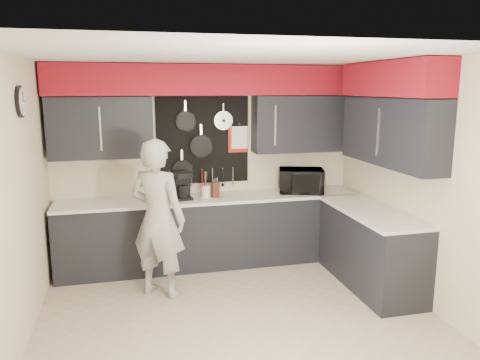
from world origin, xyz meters
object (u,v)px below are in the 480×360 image
object	(u,v)px
person	(158,219)
microwave	(301,181)
utensil_crock	(206,191)
knife_block	(215,190)
coffee_maker	(183,185)

from	to	relation	value
person	microwave	bearing A→B (deg)	-125.09
utensil_crock	person	world-z (taller)	person
knife_block	coffee_maker	world-z (taller)	coffee_maker
utensil_crock	coffee_maker	size ratio (longest dim) A/B	0.44
utensil_crock	person	size ratio (longest dim) A/B	0.09
utensil_crock	person	bearing A→B (deg)	-131.11
knife_block	person	bearing A→B (deg)	-141.57
microwave	utensil_crock	bearing A→B (deg)	-164.20
microwave	utensil_crock	size ratio (longest dim) A/B	3.81
utensil_crock	person	distance (m)	1.01
microwave	person	xyz separation A→B (m)	(-1.95, -0.73, -0.19)
knife_block	person	distance (m)	1.07
knife_block	person	xyz separation A→B (m)	(-0.78, -0.72, -0.13)
knife_block	person	size ratio (longest dim) A/B	0.11
microwave	utensil_crock	world-z (taller)	microwave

